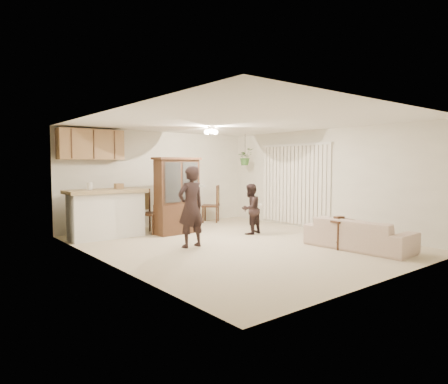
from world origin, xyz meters
TOP-DOWN VIEW (x-y plane):
  - floor at (0.00, 0.00)m, footprint 6.50×6.50m
  - ceiling at (0.00, 0.00)m, footprint 5.50×6.50m
  - wall_back at (0.00, 3.25)m, footprint 5.50×0.02m
  - wall_front at (0.00, -3.25)m, footprint 5.50×0.02m
  - wall_left at (-2.75, 0.00)m, footprint 0.02×6.50m
  - wall_right at (2.75, 0.00)m, footprint 0.02×6.50m
  - breakfast_bar at (-1.85, 2.35)m, footprint 1.60×0.55m
  - bar_top at (-1.85, 2.35)m, footprint 1.75×0.70m
  - upper_cabinets at (-1.90, 3.07)m, footprint 1.50×0.34m
  - vertical_blinds at (2.71, 0.90)m, footprint 0.06×2.30m
  - ceiling_fixture at (0.20, 1.20)m, footprint 0.36×0.36m
  - hanging_plant at (2.30, 2.40)m, footprint 0.43×0.37m
  - plant_cord at (2.30, 2.40)m, footprint 0.01×0.01m
  - sofa at (1.50, -1.81)m, footprint 0.86×1.92m
  - adult at (-0.93, 0.37)m, footprint 0.67×0.45m
  - child at (0.98, 0.73)m, footprint 0.75×0.64m
  - china_hutch at (-0.32, 1.86)m, footprint 1.16×0.48m
  - side_table at (1.33, -1.48)m, footprint 0.61×0.61m
  - chair_bar at (-0.77, 2.30)m, footprint 0.61×0.61m
  - chair_hutch_left at (-0.51, 2.20)m, footprint 0.63×0.63m
  - chair_hutch_right at (1.43, 2.88)m, footprint 0.66×0.66m
  - controller_adult at (-0.92, -0.01)m, footprint 0.05×0.14m
  - controller_child at (1.04, 0.46)m, footprint 0.05×0.11m

SIDE VIEW (x-z plane):
  - floor at x=0.00m, z-range 0.00..0.00m
  - chair_hutch_left at x=-0.51m, z-range -0.22..0.80m
  - side_table at x=1.33m, z-range -0.02..0.60m
  - chair_bar at x=-0.77m, z-range -0.23..0.82m
  - chair_hutch_right at x=1.43m, z-range -0.23..0.82m
  - sofa at x=1.50m, z-range 0.00..0.73m
  - breakfast_bar at x=-1.85m, z-range 0.00..1.00m
  - child at x=0.98m, z-range 0.00..1.35m
  - controller_child at x=1.04m, z-range 0.71..0.74m
  - china_hutch at x=-0.32m, z-range -0.01..1.79m
  - adult at x=-0.93m, z-range 0.00..1.80m
  - bar_top at x=-1.85m, z-range 1.01..1.09m
  - vertical_blinds at x=2.71m, z-range 0.05..2.15m
  - controller_adult at x=-0.92m, z-range 1.21..1.26m
  - wall_back at x=0.00m, z-range 0.00..2.50m
  - wall_front at x=0.00m, z-range 0.00..2.50m
  - wall_left at x=-2.75m, z-range 0.00..2.50m
  - wall_right at x=2.75m, z-range 0.00..2.50m
  - hanging_plant at x=2.30m, z-range 1.61..2.09m
  - upper_cabinets at x=-1.90m, z-range 1.75..2.45m
  - plant_cord at x=2.30m, z-range 1.85..2.50m
  - ceiling_fixture at x=0.20m, z-range 2.30..2.50m
  - ceiling at x=0.00m, z-range 2.49..2.51m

